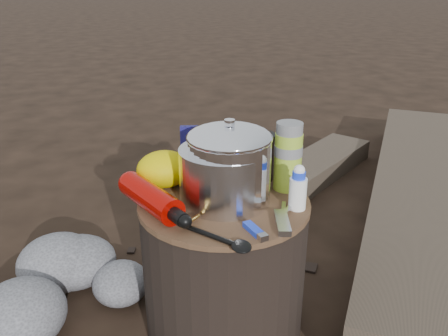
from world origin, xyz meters
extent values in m
plane|color=black|center=(0.00, 0.00, 0.00)|extent=(60.00, 60.00, 0.00)
cylinder|color=black|center=(0.00, 0.00, 0.20)|extent=(0.42, 0.42, 0.39)
cube|color=#43372C|center=(0.93, 0.48, 0.08)|extent=(1.42, 1.85, 0.17)
cube|color=#43372C|center=(0.53, 0.80, 0.05)|extent=(1.06, 0.89, 0.10)
cylinder|color=silver|center=(0.00, 0.00, 0.46)|extent=(0.22, 0.22, 0.14)
cylinder|color=white|center=(0.01, -0.01, 0.49)|extent=(0.20, 0.20, 0.20)
cylinder|color=#A5CA34|center=(0.18, 0.03, 0.48)|extent=(0.07, 0.07, 0.18)
cylinder|color=black|center=(0.12, 0.11, 0.46)|extent=(0.08, 0.08, 0.13)
ellipsoid|color=#E9D101|center=(-0.13, 0.12, 0.44)|extent=(0.14, 0.12, 0.10)
cube|color=#13105A|center=(-0.02, 0.16, 0.46)|extent=(0.12, 0.05, 0.14)
cube|color=#2041F4|center=(0.03, -0.16, 0.40)|extent=(0.04, 0.08, 0.01)
cube|color=silver|center=(0.10, -0.15, 0.40)|extent=(0.05, 0.11, 0.01)
cylinder|color=white|center=(0.16, -0.08, 0.44)|extent=(0.04, 0.04, 0.10)
camera|label=1|loc=(-0.24, -1.01, 0.91)|focal=37.19mm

